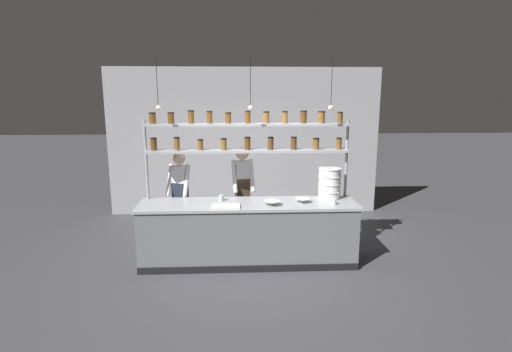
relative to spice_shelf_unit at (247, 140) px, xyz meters
name	(u,v)px	position (x,y,z in m)	size (l,w,h in m)	color
ground_plane	(249,262)	(0.00, -0.33, -1.81)	(40.00, 40.00, 0.00)	#3D3D42
back_wall	(244,142)	(0.00, 2.30, -0.30)	(5.60, 0.12, 3.02)	#939399
prep_counter	(248,233)	(0.00, -0.33, -1.35)	(3.20, 0.76, 0.92)	slate
spice_shelf_unit	(247,140)	(0.00, 0.00, 0.00)	(3.09, 0.28, 2.25)	#999BA0
chef_left	(180,194)	(-1.08, 0.32, -0.91)	(0.41, 0.34, 1.59)	black
chef_center	(243,189)	(-0.07, 0.41, -0.86)	(0.40, 0.33, 1.65)	black
container_stack	(330,183)	(1.25, -0.11, -0.66)	(0.35, 0.35, 0.47)	white
cutting_board	(226,207)	(-0.32, -0.55, -0.88)	(0.40, 0.26, 0.02)	silver
prep_bowl_near_left	(302,200)	(0.80, -0.34, -0.86)	(0.23, 0.23, 0.06)	silver
prep_bowl_center_front	(272,203)	(0.33, -0.47, -0.86)	(0.25, 0.25, 0.07)	silver
serving_cup_front	(221,198)	(-0.40, -0.18, -0.85)	(0.07, 0.07, 0.09)	#B2B7BC
serving_cup_by_board	(334,202)	(1.23, -0.48, -0.85)	(0.08, 0.08, 0.09)	silver
pendant_light_row	(247,105)	(-0.01, -0.33, 0.52)	(2.48, 0.07, 0.71)	black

